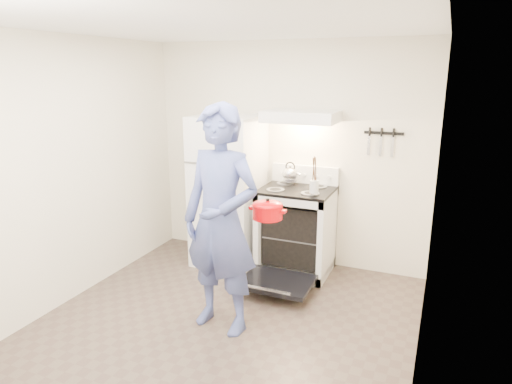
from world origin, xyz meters
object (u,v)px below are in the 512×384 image
refrigerator (228,191)px  person (221,221)px  dutch_oven (268,212)px  stove_body (296,232)px  tea_kettle (290,173)px

refrigerator → person: size_ratio=0.88×
refrigerator → dutch_oven: bearing=-48.9°
refrigerator → person: (0.58, -1.31, 0.12)m
stove_body → tea_kettle: (-0.13, 0.15, 0.62)m
stove_body → tea_kettle: size_ratio=3.66×
stove_body → dutch_oven: (0.06, -1.02, 0.53)m
person → tea_kettle: bearing=93.4°
person → dutch_oven: 0.43m
tea_kettle → dutch_oven: 1.19m
refrigerator → stove_body: refrigerator is taller
stove_body → dutch_oven: dutch_oven is taller
stove_body → person: 1.45m
refrigerator → tea_kettle: size_ratio=6.77×
stove_body → tea_kettle: 0.65m
refrigerator → dutch_oven: (0.87, -0.99, 0.14)m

